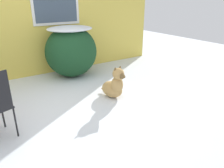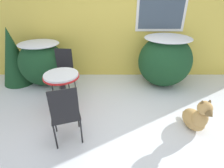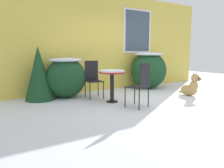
% 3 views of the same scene
% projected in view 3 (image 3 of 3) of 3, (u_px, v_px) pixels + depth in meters
% --- Properties ---
extents(ground_plane, '(16.00, 16.00, 0.00)m').
position_uv_depth(ground_plane, '(154.00, 102.00, 5.45)').
color(ground_plane, silver).
extents(house_wall, '(8.00, 0.10, 3.06)m').
position_uv_depth(house_wall, '(110.00, 42.00, 7.09)').
color(house_wall, '#DBC14C').
rests_on(house_wall, ground_plane).
extents(shrub_left, '(1.09, 0.92, 1.08)m').
position_uv_depth(shrub_left, '(66.00, 77.00, 5.86)').
color(shrub_left, '#194223').
rests_on(shrub_left, ground_plane).
extents(shrub_middle, '(1.25, 1.10, 1.21)m').
position_uv_depth(shrub_middle, '(149.00, 69.00, 7.36)').
color(shrub_middle, '#194223').
rests_on(shrub_middle, ground_plane).
extents(evergreen_bush, '(0.74, 0.74, 1.38)m').
position_uv_depth(evergreen_bush, '(39.00, 73.00, 5.55)').
color(evergreen_bush, '#194223').
rests_on(evergreen_bush, ground_plane).
extents(patio_table, '(0.63, 0.63, 0.79)m').
position_uv_depth(patio_table, '(112.00, 76.00, 5.32)').
color(patio_table, black).
rests_on(patio_table, ground_plane).
extents(patio_chair_near_table, '(0.46, 0.46, 1.00)m').
position_uv_depth(patio_chair_near_table, '(93.00, 78.00, 5.85)').
color(patio_chair_near_table, black).
rests_on(patio_chair_near_table, ground_plane).
extents(patio_chair_far_side, '(0.52, 0.52, 1.00)m').
position_uv_depth(patio_chair_far_side, '(140.00, 84.00, 4.80)').
color(patio_chair_far_side, black).
rests_on(patio_chair_far_side, ground_plane).
extents(dog, '(0.38, 0.71, 0.65)m').
position_uv_depth(dog, '(191.00, 87.00, 6.15)').
color(dog, tan).
rests_on(dog, ground_plane).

